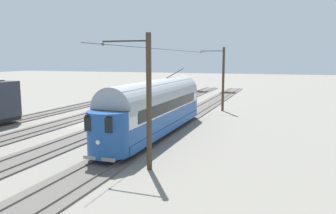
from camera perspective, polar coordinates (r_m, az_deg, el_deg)
ground_plane at (r=31.59m, az=-12.73°, el=-2.58°), size 220.00×220.00×0.00m
track_streetcar_siding at (r=28.61m, az=0.37°, el=-3.40°), size 2.80×80.00×0.18m
track_adjacent_siding at (r=30.60m, az=-8.47°, el=-2.71°), size 2.80×80.00×0.18m
track_third_siding at (r=33.23m, az=-16.07°, el=-2.08°), size 2.80×80.00×0.18m
track_outer_siding at (r=36.35m, az=-22.45°, el=-1.51°), size 2.80×80.00×0.18m
vintage_streetcar at (r=25.31m, az=-2.02°, el=0.13°), size 2.65×17.06×4.85m
catenary_pole_foreground at (r=37.63m, az=9.52°, el=5.03°), size 2.89×0.28×7.23m
catenary_pole_mid_near at (r=17.07m, az=-3.59°, el=1.27°), size 2.89×0.28×7.23m
overhead_wire_run at (r=28.48m, az=0.89°, el=9.97°), size 2.69×25.42×0.18m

